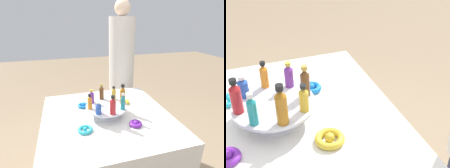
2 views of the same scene
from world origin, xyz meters
TOP-DOWN VIEW (x-y plane):
  - party_table at (0.00, 0.00)m, footprint 0.95×0.95m
  - display_stand at (0.00, 0.00)m, footprint 0.31×0.31m
  - bottle_amber at (0.01, -0.13)m, footprint 0.04×0.04m
  - bottle_gold at (0.10, -0.08)m, footprint 0.03×0.03m
  - bottle_brown at (0.13, 0.01)m, footprint 0.04×0.04m
  - bottle_purple at (0.08, 0.10)m, footprint 0.04×0.04m
  - bottle_orange at (-0.01, 0.13)m, footprint 0.03×0.03m
  - bottle_blue at (-0.10, 0.08)m, footprint 0.04×0.04m
  - bottle_red at (-0.13, -0.01)m, footprint 0.04×0.04m
  - bottle_teal at (-0.08, -0.10)m, footprint 0.03×0.03m
  - ribbon_bow_blue at (0.19, 0.16)m, footprint 0.09×0.09m
  - ribbon_bow_teal at (-0.16, 0.19)m, footprint 0.10×0.10m
  - ribbon_bow_purple at (-0.19, -0.16)m, footprint 0.09×0.09m
  - ribbon_bow_gold at (0.16, -0.19)m, footprint 0.11×0.11m
  - person_figure at (0.72, -0.36)m, footprint 0.29×0.29m

SIDE VIEW (x-z plane):
  - party_table at x=0.00m, z-range 0.00..0.80m
  - ribbon_bow_teal at x=-0.16m, z-range 0.80..0.83m
  - ribbon_bow_blue at x=0.19m, z-range 0.80..0.83m
  - ribbon_bow_gold at x=0.16m, z-range 0.79..0.83m
  - ribbon_bow_purple at x=-0.19m, z-range 0.79..0.83m
  - display_stand at x=0.00m, z-range 0.81..0.89m
  - person_figure at x=0.72m, z-range 0.01..1.69m
  - bottle_blue at x=-0.10m, z-range 0.88..0.97m
  - bottle_purple at x=0.08m, z-range 0.87..0.98m
  - bottle_gold at x=0.10m, z-range 0.87..0.98m
  - bottle_orange at x=-0.01m, z-range 0.87..0.99m
  - bottle_teal at x=-0.08m, z-range 0.87..1.00m
  - bottle_brown at x=0.13m, z-range 0.87..1.00m
  - bottle_red at x=-0.13m, z-range 0.87..1.01m
  - bottle_amber at x=0.01m, z-range 0.87..1.03m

